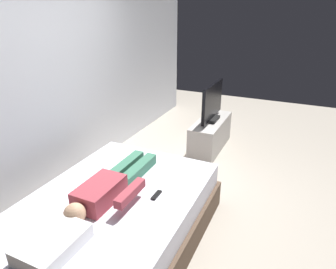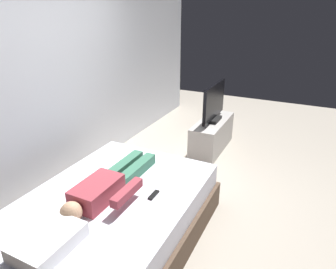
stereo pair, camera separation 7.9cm
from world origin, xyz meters
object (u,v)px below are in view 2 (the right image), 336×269
pillow (48,242)px  tv (214,103)px  remote (154,195)px  bed (112,220)px  tv_stand (212,135)px  person (108,186)px

pillow → tv: size_ratio=0.55×
remote → pillow: bearing=158.1°
bed → pillow: (-0.72, -0.00, 0.34)m
tv_stand → tv: size_ratio=1.25×
person → tv_stand: size_ratio=1.15×
person → remote: bearing=-69.5°
person → remote: size_ratio=8.40×
person → tv: size_ratio=1.43×
remote → tv: 2.28m
remote → tv_stand: 2.28m
pillow → tv_stand: (3.16, -0.19, -0.35)m
remote → person: bearing=110.5°
remote → tv_stand: remote is taller
bed → person: (0.03, 0.04, 0.36)m
pillow → tv: 3.17m
remote → tv_stand: size_ratio=0.14×
bed → tv_stand: (2.44, -0.19, -0.01)m
pillow → remote: bearing=-21.9°
remote → bed: bearing=116.3°
person → tv_stand: 2.45m
pillow → remote: (0.90, -0.36, -0.05)m
person → remote: (0.15, -0.40, -0.07)m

